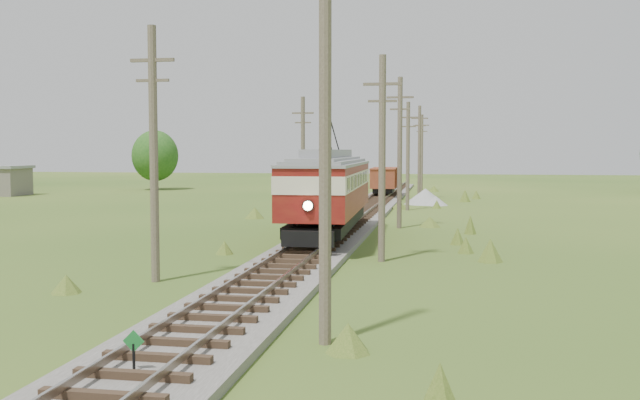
% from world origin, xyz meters
% --- Properties ---
extents(railbed_main, '(3.60, 96.00, 0.57)m').
position_xyz_m(railbed_main, '(0.00, 34.00, 0.19)').
color(railbed_main, '#605B54').
rests_on(railbed_main, ground).
extents(switch_marker, '(0.45, 0.06, 1.08)m').
position_xyz_m(switch_marker, '(-0.20, 1.50, 0.63)').
color(switch_marker, black).
rests_on(switch_marker, ground).
extents(streetcar, '(3.64, 13.75, 6.25)m').
position_xyz_m(streetcar, '(0.00, 24.34, 2.85)').
color(streetcar, black).
rests_on(streetcar, ground).
extents(gondola, '(2.59, 7.32, 2.41)m').
position_xyz_m(gondola, '(0.00, 57.70, 1.86)').
color(gondola, black).
rests_on(gondola, ground).
extents(gravel_pile, '(3.77, 4.00, 1.37)m').
position_xyz_m(gravel_pile, '(4.33, 50.25, 0.64)').
color(gravel_pile, gray).
rests_on(gravel_pile, ground).
extents(utility_pole_r_1, '(0.30, 0.30, 8.80)m').
position_xyz_m(utility_pole_r_1, '(3.10, 5.00, 4.40)').
color(utility_pole_r_1, brown).
rests_on(utility_pole_r_1, ground).
extents(utility_pole_r_2, '(1.60, 0.30, 8.60)m').
position_xyz_m(utility_pole_r_2, '(3.30, 18.00, 4.42)').
color(utility_pole_r_2, brown).
rests_on(utility_pole_r_2, ground).
extents(utility_pole_r_3, '(1.60, 0.30, 9.00)m').
position_xyz_m(utility_pole_r_3, '(3.20, 31.00, 4.63)').
color(utility_pole_r_3, brown).
rests_on(utility_pole_r_3, ground).
extents(utility_pole_r_4, '(1.60, 0.30, 8.40)m').
position_xyz_m(utility_pole_r_4, '(3.00, 44.00, 4.32)').
color(utility_pole_r_4, brown).
rests_on(utility_pole_r_4, ground).
extents(utility_pole_r_5, '(1.60, 0.30, 8.90)m').
position_xyz_m(utility_pole_r_5, '(3.40, 57.00, 4.58)').
color(utility_pole_r_5, brown).
rests_on(utility_pole_r_5, ground).
extents(utility_pole_r_6, '(1.60, 0.30, 8.70)m').
position_xyz_m(utility_pole_r_6, '(3.20, 70.00, 4.47)').
color(utility_pole_r_6, brown).
rests_on(utility_pole_r_6, ground).
extents(utility_pole_l_a, '(1.60, 0.30, 9.00)m').
position_xyz_m(utility_pole_l_a, '(-4.20, 12.00, 4.63)').
color(utility_pole_l_a, brown).
rests_on(utility_pole_l_a, ground).
extents(utility_pole_l_b, '(1.60, 0.30, 8.60)m').
position_xyz_m(utility_pole_l_b, '(-4.50, 40.00, 4.42)').
color(utility_pole_l_b, brown).
rests_on(utility_pole_l_b, ground).
extents(tree_mid_a, '(5.46, 5.46, 7.03)m').
position_xyz_m(tree_mid_a, '(-28.00, 68.00, 4.02)').
color(tree_mid_a, '#38281C').
rests_on(tree_mid_a, ground).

